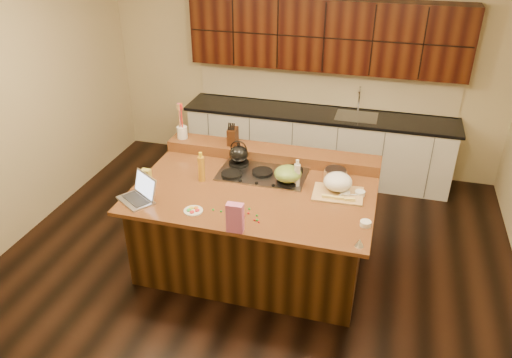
# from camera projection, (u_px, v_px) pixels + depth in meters

# --- Properties ---
(room) EXTENTS (5.52, 5.02, 2.72)m
(room) POSITION_uv_depth(u_px,v_px,m) (255.00, 150.00, 4.81)
(room) COLOR black
(room) RESTS_ON ground
(island) EXTENTS (2.40, 1.60, 0.92)m
(island) POSITION_uv_depth(u_px,v_px,m) (255.00, 226.00, 5.24)
(island) COLOR black
(island) RESTS_ON ground
(back_ledge) EXTENTS (2.40, 0.30, 0.12)m
(back_ledge) POSITION_uv_depth(u_px,v_px,m) (272.00, 153.00, 5.58)
(back_ledge) COLOR black
(back_ledge) RESTS_ON island
(cooktop) EXTENTS (0.92, 0.52, 0.05)m
(cooktop) POSITION_uv_depth(u_px,v_px,m) (262.00, 173.00, 5.27)
(cooktop) COLOR gray
(cooktop) RESTS_ON island
(back_counter) EXTENTS (3.70, 0.66, 2.40)m
(back_counter) POSITION_uv_depth(u_px,v_px,m) (320.00, 108.00, 6.79)
(back_counter) COLOR silver
(back_counter) RESTS_ON ground
(kettle) EXTENTS (0.26, 0.26, 0.19)m
(kettle) POSITION_uv_depth(u_px,v_px,m) (239.00, 154.00, 5.39)
(kettle) COLOR black
(kettle) RESTS_ON cooktop
(green_bowl) EXTENTS (0.31, 0.31, 0.15)m
(green_bowl) POSITION_uv_depth(u_px,v_px,m) (288.00, 174.00, 5.03)
(green_bowl) COLOR olive
(green_bowl) RESTS_ON cooktop
(laptop) EXTENTS (0.44, 0.42, 0.24)m
(laptop) POSITION_uv_depth(u_px,v_px,m) (140.00, 193.00, 4.81)
(laptop) COLOR #B7B7BC
(laptop) RESTS_ON island
(oil_bottle) EXTENTS (0.07, 0.07, 0.27)m
(oil_bottle) POSITION_uv_depth(u_px,v_px,m) (201.00, 169.00, 5.10)
(oil_bottle) COLOR #C38922
(oil_bottle) RESTS_ON island
(vinegar_bottle) EXTENTS (0.07, 0.07, 0.25)m
(vinegar_bottle) POSITION_uv_depth(u_px,v_px,m) (297.00, 176.00, 4.99)
(vinegar_bottle) COLOR silver
(vinegar_bottle) RESTS_ON island
(wooden_tray) EXTENTS (0.50, 0.40, 0.20)m
(wooden_tray) POSITION_uv_depth(u_px,v_px,m) (338.00, 185.00, 4.91)
(wooden_tray) COLOR tan
(wooden_tray) RESTS_ON island
(ramekin_a) EXTENTS (0.13, 0.13, 0.04)m
(ramekin_a) POSITION_uv_depth(u_px,v_px,m) (366.00, 224.00, 4.43)
(ramekin_a) COLOR white
(ramekin_a) RESTS_ON island
(ramekin_b) EXTENTS (0.12, 0.12, 0.04)m
(ramekin_b) POSITION_uv_depth(u_px,v_px,m) (345.00, 194.00, 4.88)
(ramekin_b) COLOR white
(ramekin_b) RESTS_ON island
(ramekin_c) EXTENTS (0.13, 0.13, 0.04)m
(ramekin_c) POSITION_uv_depth(u_px,v_px,m) (360.00, 193.00, 4.89)
(ramekin_c) COLOR white
(ramekin_c) RESTS_ON island
(strainer_bowl) EXTENTS (0.29, 0.29, 0.09)m
(strainer_bowl) POSITION_uv_depth(u_px,v_px,m) (335.00, 175.00, 5.17)
(strainer_bowl) COLOR #996B3F
(strainer_bowl) RESTS_ON island
(kitchen_timer) EXTENTS (0.11, 0.11, 0.07)m
(kitchen_timer) POSITION_uv_depth(u_px,v_px,m) (359.00, 242.00, 4.16)
(kitchen_timer) COLOR silver
(kitchen_timer) RESTS_ON island
(pink_bag) EXTENTS (0.15, 0.08, 0.27)m
(pink_bag) POSITION_uv_depth(u_px,v_px,m) (235.00, 218.00, 4.31)
(pink_bag) COLOR #CA5F98
(pink_bag) RESTS_ON island
(candy_plate) EXTENTS (0.21, 0.21, 0.01)m
(candy_plate) POSITION_uv_depth(u_px,v_px,m) (193.00, 211.00, 4.64)
(candy_plate) COLOR white
(candy_plate) RESTS_ON island
(package_box) EXTENTS (0.10, 0.07, 0.13)m
(package_box) POSITION_uv_depth(u_px,v_px,m) (146.00, 175.00, 5.12)
(package_box) COLOR gold
(package_box) RESTS_ON island
(utensil_crock) EXTENTS (0.16, 0.16, 0.14)m
(utensil_crock) POSITION_uv_depth(u_px,v_px,m) (182.00, 132.00, 5.77)
(utensil_crock) COLOR white
(utensil_crock) RESTS_ON back_ledge
(knife_block) EXTENTS (0.10, 0.16, 0.19)m
(knife_block) POSITION_uv_depth(u_px,v_px,m) (233.00, 136.00, 5.61)
(knife_block) COLOR black
(knife_block) RESTS_ON back_ledge
(gumdrop_0) EXTENTS (0.02, 0.02, 0.02)m
(gumdrop_0) POSITION_uv_depth(u_px,v_px,m) (254.00, 220.00, 4.51)
(gumdrop_0) COLOR red
(gumdrop_0) RESTS_ON island
(gumdrop_1) EXTENTS (0.02, 0.02, 0.02)m
(gumdrop_1) POSITION_uv_depth(u_px,v_px,m) (257.00, 220.00, 4.50)
(gumdrop_1) COLOR #198C26
(gumdrop_1) RESTS_ON island
(gumdrop_2) EXTENTS (0.02, 0.02, 0.02)m
(gumdrop_2) POSITION_uv_depth(u_px,v_px,m) (240.00, 213.00, 4.61)
(gumdrop_2) COLOR red
(gumdrop_2) RESTS_ON island
(gumdrop_3) EXTENTS (0.02, 0.02, 0.02)m
(gumdrop_3) POSITION_uv_depth(u_px,v_px,m) (227.00, 209.00, 4.66)
(gumdrop_3) COLOR #198C26
(gumdrop_3) RESTS_ON island
(gumdrop_4) EXTENTS (0.02, 0.02, 0.02)m
(gumdrop_4) POSITION_uv_depth(u_px,v_px,m) (259.00, 222.00, 4.47)
(gumdrop_4) COLOR red
(gumdrop_4) RESTS_ON island
(gumdrop_5) EXTENTS (0.02, 0.02, 0.02)m
(gumdrop_5) POSITION_uv_depth(u_px,v_px,m) (249.00, 209.00, 4.67)
(gumdrop_5) COLOR #198C26
(gumdrop_5) RESTS_ON island
(gumdrop_6) EXTENTS (0.02, 0.02, 0.02)m
(gumdrop_6) POSITION_uv_depth(u_px,v_px,m) (248.00, 213.00, 4.60)
(gumdrop_6) COLOR red
(gumdrop_6) RESTS_ON island
(gumdrop_7) EXTENTS (0.02, 0.02, 0.02)m
(gumdrop_7) POSITION_uv_depth(u_px,v_px,m) (221.00, 211.00, 4.63)
(gumdrop_7) COLOR #198C26
(gumdrop_7) RESTS_ON island
(gumdrop_8) EXTENTS (0.02, 0.02, 0.02)m
(gumdrop_8) POSITION_uv_depth(u_px,v_px,m) (234.00, 216.00, 4.56)
(gumdrop_8) COLOR red
(gumdrop_8) RESTS_ON island
(gumdrop_9) EXTENTS (0.02, 0.02, 0.02)m
(gumdrop_9) POSITION_uv_depth(u_px,v_px,m) (257.00, 215.00, 4.57)
(gumdrop_9) COLOR #198C26
(gumdrop_9) RESTS_ON island
(gumdrop_10) EXTENTS (0.02, 0.02, 0.02)m
(gumdrop_10) POSITION_uv_depth(u_px,v_px,m) (244.00, 216.00, 4.57)
(gumdrop_10) COLOR red
(gumdrop_10) RESTS_ON island
(gumdrop_11) EXTENTS (0.02, 0.02, 0.02)m
(gumdrop_11) POSITION_uv_depth(u_px,v_px,m) (213.00, 210.00, 4.65)
(gumdrop_11) COLOR #198C26
(gumdrop_11) RESTS_ON island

